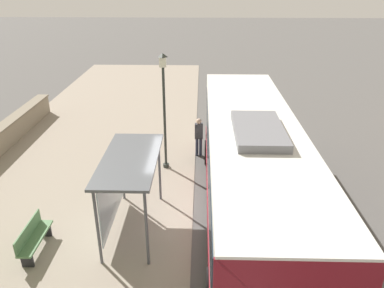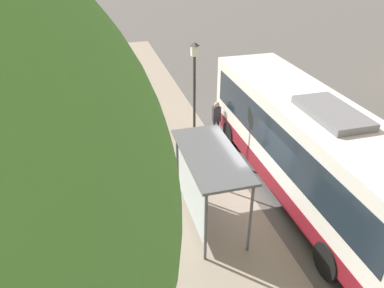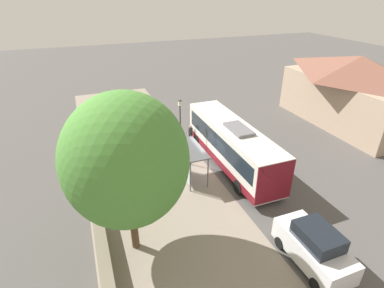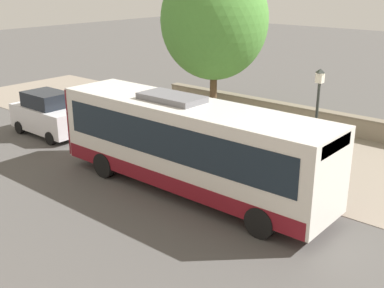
% 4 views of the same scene
% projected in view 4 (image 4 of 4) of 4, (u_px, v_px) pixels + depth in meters
% --- Properties ---
extents(ground_plane, '(120.00, 120.00, 0.00)m').
position_uv_depth(ground_plane, '(215.00, 176.00, 19.30)').
color(ground_plane, '#514F4C').
rests_on(ground_plane, ground).
extents(sidewalk_plaza, '(9.00, 44.00, 0.02)m').
position_uv_depth(sidewalk_plaza, '(274.00, 147.00, 22.53)').
color(sidewalk_plaza, gray).
rests_on(sidewalk_plaza, ground).
extents(stone_wall, '(0.60, 20.00, 1.04)m').
position_uv_depth(stone_wall, '(315.00, 118.00, 25.28)').
color(stone_wall, gray).
rests_on(stone_wall, ground).
extents(bus, '(2.68, 11.05, 3.54)m').
position_uv_depth(bus, '(189.00, 144.00, 17.39)').
color(bus, silver).
rests_on(bus, ground).
extents(bus_shelter, '(1.57, 3.49, 2.40)m').
position_uv_depth(bus_shelter, '(237.00, 116.00, 20.26)').
color(bus_shelter, '#515459').
rests_on(bus_shelter, ground).
extents(pedestrian, '(0.34, 0.22, 1.69)m').
position_uv_depth(pedestrian, '(325.00, 185.00, 15.99)').
color(pedestrian, '#2D3347').
rests_on(pedestrian, ground).
extents(bench, '(0.40, 1.60, 0.88)m').
position_uv_depth(bench, '(246.00, 132.00, 23.23)').
color(bench, '#4C7247').
rests_on(bench, ground).
extents(street_lamp_near, '(0.28, 0.28, 4.58)m').
position_uv_depth(street_lamp_near, '(316.00, 121.00, 17.06)').
color(street_lamp_near, '#2D332D').
rests_on(street_lamp_near, ground).
extents(shade_tree, '(5.81, 5.81, 8.56)m').
position_uv_depth(shade_tree, '(214.00, 20.00, 25.82)').
color(shade_tree, brown).
rests_on(shade_tree, ground).
extents(parked_car_behind_bus, '(2.00, 4.16, 2.19)m').
position_uv_depth(parked_car_behind_bus, '(49.00, 115.00, 24.04)').
color(parked_car_behind_bus, silver).
rests_on(parked_car_behind_bus, ground).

